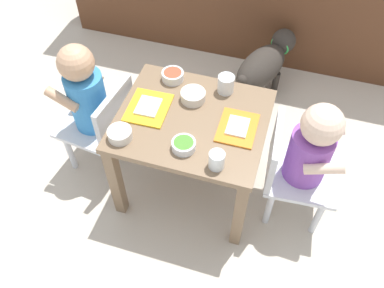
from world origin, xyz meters
TOP-DOWN VIEW (x-y plane):
  - ground_plane at (0.00, 0.00)m, footprint 7.00×7.00m
  - dining_table at (0.00, 0.00)m, footprint 0.58×0.50m
  - seated_child_left at (-0.45, 0.01)m, footprint 0.31×0.31m
  - seated_child_right at (0.45, 0.01)m, footprint 0.30×0.30m
  - dog at (0.19, 0.70)m, footprint 0.30×0.47m
  - food_tray_left at (-0.18, 0.00)m, footprint 0.16×0.19m
  - food_tray_right at (0.18, 0.00)m, footprint 0.14×0.18m
  - water_cup_left at (0.09, 0.19)m, footprint 0.07×0.07m
  - water_cup_right at (0.15, -0.19)m, footprint 0.06×0.06m
  - cereal_bowl_right_side at (-0.03, 0.10)m, footprint 0.10×0.10m
  - veggie_bowl_far at (0.01, -0.15)m, footprint 0.09×0.09m
  - veggie_bowl_near at (-0.22, -0.17)m, footprint 0.09×0.09m
  - cereal_bowl_left_side at (-0.14, 0.19)m, footprint 0.09×0.09m

SIDE VIEW (x-z plane):
  - ground_plane at x=0.00m, z-range 0.00..0.00m
  - dog at x=0.19m, z-range 0.05..0.36m
  - dining_table at x=0.00m, z-range 0.14..0.59m
  - seated_child_right at x=0.45m, z-range 0.08..0.71m
  - seated_child_left at x=-0.45m, z-range 0.08..0.75m
  - food_tray_right at x=0.18m, z-range 0.45..0.46m
  - food_tray_left at x=-0.18m, z-range 0.45..0.46m
  - veggie_bowl_far at x=0.01m, z-range 0.45..0.49m
  - veggie_bowl_near at x=-0.22m, z-range 0.45..0.49m
  - cereal_bowl_left_side at x=-0.14m, z-range 0.45..0.49m
  - cereal_bowl_right_side at x=-0.03m, z-range 0.45..0.49m
  - water_cup_right at x=0.15m, z-range 0.45..0.51m
  - water_cup_left at x=0.09m, z-range 0.45..0.52m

